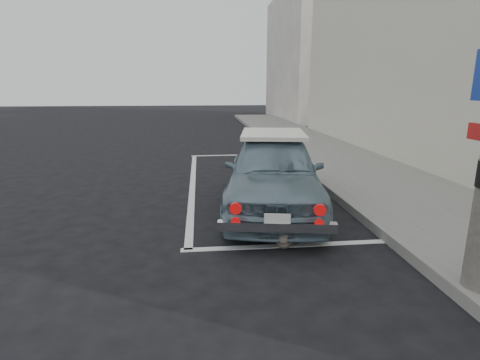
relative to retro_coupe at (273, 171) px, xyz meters
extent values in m
plane|color=black|center=(-0.55, -1.16, -0.68)|extent=(80.00, 80.00, 0.00)
cube|color=slate|center=(2.65, 0.84, -0.61)|extent=(2.80, 40.00, 0.15)
cube|color=black|center=(4.11, 2.84, 0.72)|extent=(0.10, 16.00, 2.40)
cube|color=red|center=(4.11, 6.44, 3.92)|extent=(0.10, 2.00, 1.60)
cube|color=white|center=(4.11, 8.84, 3.92)|extent=(0.10, 2.00, 1.60)
cube|color=#AFA79E|center=(5.80, 18.84, 3.32)|extent=(3.50, 10.00, 8.00)
cube|color=silver|center=(-0.05, -1.66, -0.68)|extent=(3.00, 0.12, 0.01)
cube|color=silver|center=(-0.05, 5.34, -0.68)|extent=(3.00, 0.12, 0.01)
cube|color=silver|center=(-1.45, 1.84, -0.68)|extent=(0.12, 7.00, 0.01)
imported|color=slate|center=(0.00, 0.00, -0.01)|extent=(2.21, 4.15, 1.35)
cube|color=silver|center=(0.06, 0.39, 0.60)|extent=(1.34, 1.66, 0.07)
cube|color=silver|center=(-0.31, -1.90, -0.30)|extent=(1.51, 0.36, 0.12)
cube|color=white|center=(-0.32, -1.94, -0.20)|extent=(0.33, 0.07, 0.17)
cylinder|color=red|center=(-0.83, -1.84, -0.06)|extent=(0.15, 0.06, 0.15)
cylinder|color=red|center=(0.20, -2.01, -0.06)|extent=(0.15, 0.06, 0.15)
cylinder|color=red|center=(-0.83, -1.84, -0.24)|extent=(0.12, 0.06, 0.12)
cylinder|color=red|center=(0.20, -2.01, -0.24)|extent=(0.12, 0.06, 0.12)
ellipsoid|color=#685D4F|center=(-0.17, -1.70, -0.57)|extent=(0.31, 0.40, 0.21)
sphere|color=#685D4F|center=(-0.21, -1.84, -0.49)|extent=(0.13, 0.13, 0.13)
cone|color=#685D4F|center=(-0.24, -1.83, -0.43)|extent=(0.05, 0.05, 0.05)
cone|color=#685D4F|center=(-0.17, -1.85, -0.43)|extent=(0.05, 0.05, 0.05)
cylinder|color=#685D4F|center=(-0.07, -1.54, -0.64)|extent=(0.06, 0.23, 0.03)
camera|label=1|loc=(-1.25, -6.27, 1.42)|focal=28.00mm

